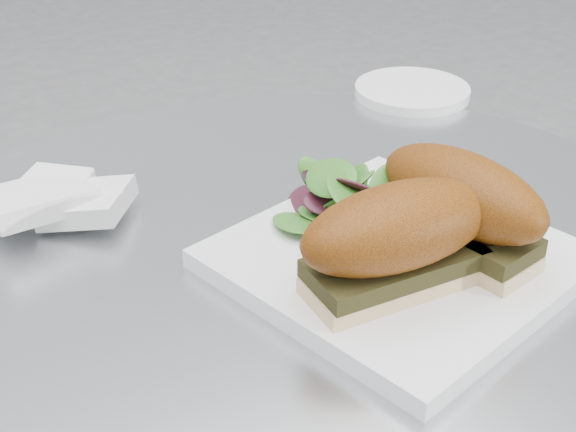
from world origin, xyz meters
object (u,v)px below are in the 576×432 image
Objects in this scene: sandwich_left at (398,237)px; sandwich_right at (461,203)px; plate at (397,260)px; saucer at (412,91)px.

sandwich_right is at bearing 15.27° from sandwich_left.
plate is 1.52× the size of sandwich_left.
sandwich_left is at bearing -130.35° from plate.
sandwich_left reaches higher than plate.
sandwich_left is 0.07m from sandwich_right.
sandwich_right is (0.04, -0.02, 0.05)m from plate.
plate is 1.77× the size of saucer.
sandwich_left reaches higher than saucer.
plate is at bearing -128.51° from sandwich_right.
sandwich_left is at bearing -88.49° from sandwich_right.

